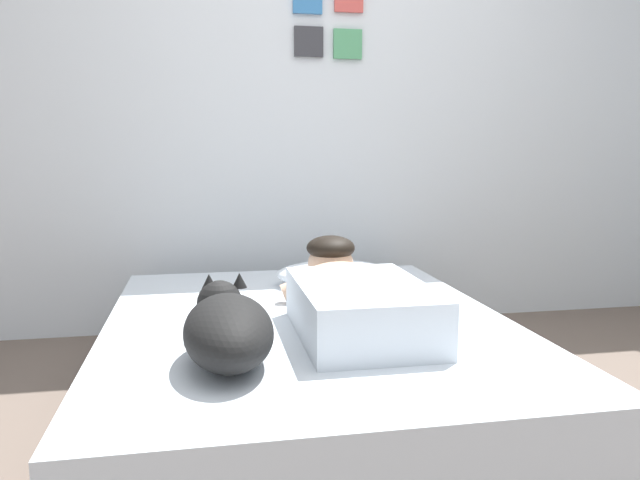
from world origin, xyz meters
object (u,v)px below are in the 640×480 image
(bed, at_px, (308,366))
(dog, at_px, (227,327))
(cell_phone, at_px, (350,344))
(pillow, at_px, (333,273))
(coffee_cup, at_px, (358,285))
(person_lying, at_px, (351,295))

(bed, relative_size, dog, 3.35)
(bed, relative_size, cell_phone, 13.76)
(pillow, height_order, dog, dog)
(bed, bearing_deg, coffee_cup, 51.26)
(dog, xyz_separation_m, cell_phone, (0.39, 0.07, -0.10))
(pillow, xyz_separation_m, cell_phone, (-0.13, -0.88, -0.05))
(coffee_cup, relative_size, cell_phone, 0.89)
(pillow, height_order, person_lying, person_lying)
(bed, relative_size, coffee_cup, 15.41)
(dog, relative_size, cell_phone, 4.11)
(cell_phone, bearing_deg, dog, -170.03)
(pillow, bearing_deg, cell_phone, -98.40)
(pillow, xyz_separation_m, person_lying, (-0.07, -0.64, 0.05))
(bed, xyz_separation_m, person_lying, (0.14, -0.09, 0.29))
(pillow, distance_m, person_lying, 0.65)
(pillow, bearing_deg, coffee_cup, -70.00)
(person_lying, distance_m, coffee_cup, 0.47)
(pillow, relative_size, coffee_cup, 4.16)
(pillow, bearing_deg, bed, -110.93)
(bed, relative_size, pillow, 3.70)
(person_lying, xyz_separation_m, cell_phone, (-0.06, -0.24, -0.10))
(bed, height_order, pillow, pillow)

